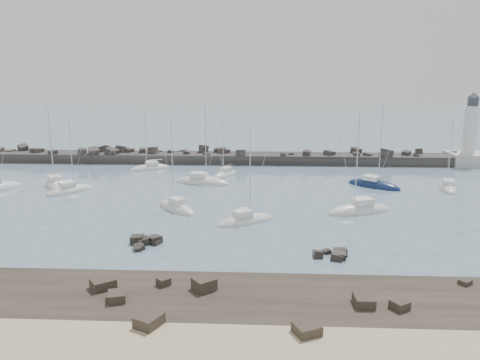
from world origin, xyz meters
name	(u,v)px	position (x,y,z in m)	size (l,w,h in m)	color
ground	(203,220)	(0.00, 0.00, 0.00)	(400.00, 400.00, 0.00)	slate
rock_shelf	(164,308)	(-0.13, -22.02, 0.02)	(140.00, 12.43, 1.96)	black
rock_cluster_near	(145,243)	(-4.94, -8.70, 0.19)	(3.29, 3.90, 1.43)	black
rock_cluster_far	(335,257)	(14.18, -11.36, 0.11)	(3.39, 2.95, 1.61)	black
breakwater	(189,161)	(-7.72, 38.00, 0.30)	(115.00, 7.01, 4.86)	#292725
lighthouse	(468,149)	(47.00, 38.00, 3.09)	(7.00, 7.00, 14.60)	#B0AFAA
sailboat_1	(55,185)	(-25.64, 16.59, 0.14)	(6.63, 8.67, 13.52)	silver
sailboat_3	(70,191)	(-21.62, 12.72, 0.14)	(6.57, 7.36, 12.03)	silver
sailboat_4	(202,182)	(-2.63, 19.30, 0.14)	(9.66, 4.96, 14.62)	silver
sailboat_5	(176,208)	(-4.02, 4.22, 0.14)	(6.98, 7.43, 12.45)	silver
sailboat_6	(225,175)	(0.67, 25.18, 0.14)	(5.06, 6.75, 10.63)	silver
sailboat_7	(245,221)	(5.19, -0.85, 0.14)	(7.57, 5.95, 11.93)	silver
sailboat_8	(374,186)	(24.61, 18.41, 0.14)	(8.54, 7.67, 13.89)	#101F44
sailboat_9	(359,211)	(19.56, 4.09, 0.15)	(9.24, 5.64, 14.10)	silver
sailboat_10	(447,188)	(35.57, 17.30, 0.14)	(3.78, 7.81, 11.94)	silver
sailboat_13	(150,169)	(-13.71, 30.29, 0.13)	(7.71, 5.99, 12.03)	silver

